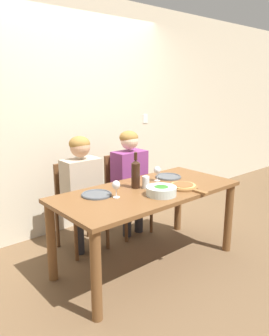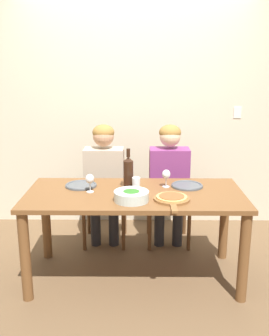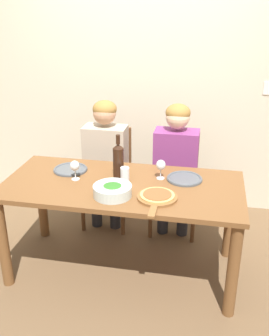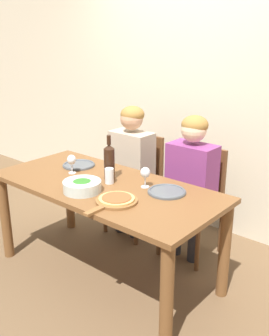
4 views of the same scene
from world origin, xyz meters
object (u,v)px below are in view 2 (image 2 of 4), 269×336
Objects in this scene: chair_left at (105,194)px; dinner_plate_left at (81,185)px; chair_right at (168,194)px; water_tumbler at (136,184)px; dinner_plate_right at (187,185)px; person_man at (169,174)px; pizza_on_board at (172,199)px; person_woman at (104,174)px; wine_glass_left at (90,180)px; broccoli_bowl at (131,196)px; wine_bottle at (128,172)px; wine_glass_right at (166,175)px.

chair_left is 3.41× the size of dinner_plate_left.
chair_left is at bearing 180.00° from chair_right.
dinner_plate_left is 2.34× the size of water_tumbler.
chair_right reaches higher than dinner_plate_right.
pizza_on_board is (-0.05, -0.83, 0.05)m from person_man.
dinner_plate_right is (0.75, -0.48, 0.04)m from person_woman.
wine_glass_left is (-0.06, -0.64, 0.14)m from person_woman.
broccoli_bowl is at bearing -31.15° from wine_glass_left.
person_man reaches higher than broccoli_bowl.
dinner_plate_right is 2.34× the size of water_tumbler.
chair_right is 2.19× the size of pizza_on_board.
person_woman is 3.56× the size of wine_bottle.
wine_glass_right reaches higher than dinner_plate_left.
person_woman reaches higher than chair_right.
dinner_plate_left is 0.90m from dinner_plate_right.
wine_bottle is 1.27× the size of dinner_plate_left.
dinner_plate_right is 1.77× the size of wine_glass_right.
wine_glass_right reaches higher than dinner_plate_right.
chair_left is 0.91m from wine_glass_right.
chair_right is 0.67m from dinner_plate_right.
pizza_on_board is 0.35m from wine_glass_right.
person_man reaches higher than pizza_on_board.
person_woman is at bearing 72.25° from dinner_plate_left.
person_woman is 1.02m from pizza_on_board.
person_woman is at bearing 84.84° from wine_glass_left.
wine_bottle reaches higher than pizza_on_board.
person_man is 4.51× the size of broccoli_bowl.
wine_glass_right is (0.32, 0.04, -0.04)m from wine_bottle.
dinner_plate_left is at bearing 140.31° from broccoli_bowl.
wine_bottle is 0.52m from dinner_plate_right.
dinner_plate_left is at bearing 172.55° from wine_bottle.
person_man is 10.58× the size of water_tumbler.
pizza_on_board is 2.76× the size of wine_glass_right.
person_man is (-0.00, -0.11, 0.24)m from chair_right.
chair_right is at bearing 66.03° from water_tumbler.
person_man is at bearing -90.00° from chair_right.
wine_bottle is (-0.38, -0.65, 0.41)m from chair_right.
wine_glass_left reaches higher than dinner_plate_right.
pizza_on_board is at bearing 1.94° from broccoli_bowl.
broccoli_bowl is at bearing -129.79° from wine_glass_right.
wine_bottle reaches higher than wine_glass_left.
wine_bottle is 0.32m from wine_glass_right.
broccoli_bowl is 0.24m from water_tumbler.
person_man reaches higher than wine_bottle.
chair_left is 6.03× the size of wine_glass_right.
broccoli_bowl is (0.28, -0.84, 0.07)m from person_woman.
wine_glass_left is 1.00× the size of wine_glass_right.
chair_left is 7.99× the size of water_tumbler.
person_woman is (0.00, -0.11, 0.24)m from chair_left.
broccoli_bowl is at bearing -39.69° from dinner_plate_left.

